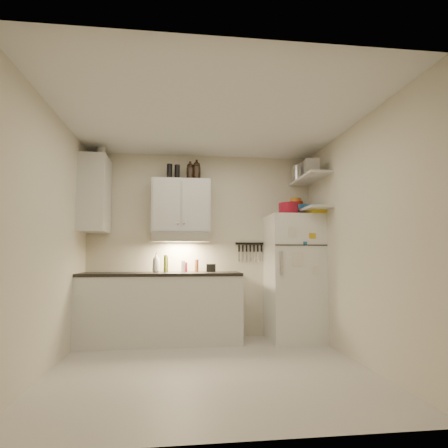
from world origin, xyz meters
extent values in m
cube|color=beige|center=(0.00, 0.00, -0.01)|extent=(3.20, 3.00, 0.02)
cube|color=white|center=(0.00, 0.00, 2.61)|extent=(3.20, 3.00, 0.02)
cube|color=beige|center=(0.00, 1.51, 1.30)|extent=(3.20, 0.02, 2.60)
cube|color=beige|center=(-1.61, 0.00, 1.30)|extent=(0.02, 3.00, 2.60)
cube|color=beige|center=(1.61, 0.00, 1.30)|extent=(0.02, 3.00, 2.60)
cube|color=silver|center=(-0.55, 1.20, 0.44)|extent=(2.10, 0.60, 0.88)
cube|color=black|center=(-0.55, 1.20, 0.90)|extent=(2.10, 0.62, 0.04)
cube|color=silver|center=(-0.30, 1.33, 1.83)|extent=(0.80, 0.33, 0.75)
cube|color=silver|center=(-1.44, 1.20, 1.95)|extent=(0.33, 0.55, 1.00)
cube|color=silver|center=(-0.30, 1.27, 1.39)|extent=(0.76, 0.46, 0.12)
cube|color=white|center=(1.25, 1.16, 0.85)|extent=(0.70, 0.68, 1.70)
cube|color=silver|center=(1.45, 1.02, 2.20)|extent=(0.30, 0.95, 0.03)
cube|color=silver|center=(1.45, 1.02, 1.76)|extent=(0.30, 0.95, 0.03)
cube|color=black|center=(0.70, 1.49, 1.32)|extent=(0.42, 0.02, 0.03)
cylinder|color=maroon|center=(1.15, 1.03, 1.78)|extent=(0.31, 0.31, 0.16)
cube|color=gold|center=(1.48, 0.91, 1.74)|extent=(0.23, 0.28, 0.09)
cylinder|color=silver|center=(1.24, 1.17, 1.75)|extent=(0.07, 0.07, 0.11)
cylinder|color=silver|center=(1.43, 1.31, 2.32)|extent=(0.39, 0.39, 0.22)
cube|color=#AAAAAD|center=(1.40, 1.03, 2.31)|extent=(0.20, 0.18, 0.19)
cube|color=#AAAAAD|center=(1.38, 0.75, 2.30)|extent=(0.21, 0.21, 0.18)
cylinder|color=#1B5A95|center=(1.42, 1.39, 1.83)|extent=(0.26, 0.26, 0.11)
cylinder|color=red|center=(1.40, 1.48, 1.91)|extent=(0.21, 0.21, 0.06)
cylinder|color=orange|center=(1.40, 1.48, 1.97)|extent=(0.16, 0.16, 0.05)
cylinder|color=#1B5A95|center=(1.49, 1.03, 1.80)|extent=(0.29, 0.29, 0.06)
cylinder|color=black|center=(-0.36, 1.33, 2.31)|extent=(0.08, 0.08, 0.21)
cylinder|color=black|center=(-0.46, 1.32, 2.31)|extent=(0.10, 0.10, 0.22)
cylinder|color=silver|center=(-1.38, 1.25, 2.53)|extent=(0.15, 0.15, 0.16)
imported|color=silver|center=(-0.63, 1.28, 1.07)|extent=(0.14, 0.14, 0.29)
cylinder|color=brown|center=(-0.08, 1.36, 1.01)|extent=(0.06, 0.06, 0.17)
cylinder|color=#4D6018|center=(-0.50, 1.21, 1.04)|extent=(0.06, 0.06, 0.23)
cylinder|color=black|center=(-0.49, 1.33, 1.03)|extent=(0.05, 0.05, 0.21)
cylinder|color=silver|center=(-0.26, 1.23, 1.00)|extent=(0.07, 0.07, 0.16)
cylinder|color=maroon|center=(-0.24, 1.35, 0.99)|extent=(0.07, 0.07, 0.13)
cube|color=black|center=(0.12, 1.33, 0.97)|extent=(0.14, 0.10, 0.11)
camera|label=1|loc=(-0.34, -3.86, 1.13)|focal=30.00mm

